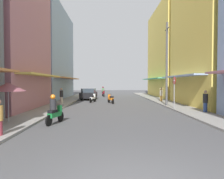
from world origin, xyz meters
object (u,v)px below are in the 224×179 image
Objects in this scene: motorbike_green at (55,111)px; pedestrian_far at (205,102)px; pedestrian_crossing at (161,94)px; vendor_umbrella at (8,87)px; utility_pole at (167,64)px; motorbike_maroon at (103,92)px; parked_car at (89,94)px; pedestrian_foreground at (61,96)px; street_sign_no_entry at (174,89)px; motorbike_orange at (111,99)px; motorbike_white at (93,98)px.

pedestrian_far is at bearing 19.72° from motorbike_green.
pedestrian_crossing is 16.43m from vendor_umbrella.
utility_pole is (-0.59, -4.20, 2.96)m from pedestrian_crossing.
vendor_umbrella is (-11.12, -12.05, 1.01)m from pedestrian_crossing.
utility_pole is at bearing -66.11° from motorbike_maroon.
motorbike_green is at bearing -90.88° from parked_car.
pedestrian_foreground reaches higher than motorbike_green.
street_sign_no_entry is at bearing -95.92° from pedestrian_crossing.
pedestrian_foreground is (-3.80, -12.28, 0.13)m from motorbike_maroon.
pedestrian_foreground reaches higher than motorbike_maroon.
motorbike_green reaches higher than motorbike_orange.
utility_pole is (10.00, -1.73, 3.07)m from pedestrian_foreground.
motorbike_green is at bearing -105.79° from motorbike_orange.
motorbike_orange is 0.66× the size of street_sign_no_entry.
motorbike_white is 12.10m from pedestrian_far.
utility_pole is 2.89× the size of street_sign_no_entry.
vendor_umbrella reaches higher than motorbike_green.
motorbike_orange is at bearing 74.21° from motorbike_green.
motorbike_white is at bearing -77.64° from parked_car.
pedestrian_crossing reaches higher than motorbike_maroon.
utility_pole is at bearing 43.57° from motorbike_green.
vendor_umbrella is at bearing -101.21° from motorbike_maroon.
motorbike_maroon is at bearing 78.79° from vendor_umbrella.
motorbike_orange is 11.05m from motorbike_maroon.
pedestrian_foreground is at bearing -166.91° from pedestrian_crossing.
utility_pole reaches higher than motorbike_orange.
parked_car is (-0.83, 3.80, 0.24)m from motorbike_white.
vendor_umbrella is (-4.33, -21.86, 1.26)m from motorbike_maroon.
motorbike_maroon reaches higher than parked_car.
parked_car is 16.12m from vendor_umbrella.
motorbike_orange is 7.51m from street_sign_no_entry.
motorbike_white is 0.80× the size of vendor_umbrella.
parked_car is at bearing 155.85° from pedestrian_crossing.
motorbike_white is 0.66× the size of street_sign_no_entry.
parked_car is at bearing 134.64° from utility_pole.
motorbike_green is 14.81m from pedestrian_crossing.
pedestrian_far is (7.74, -18.29, 0.12)m from motorbike_maroon.
pedestrian_far reaches higher than motorbike_green.
street_sign_no_entry reaches higher than motorbike_orange.
motorbike_orange is 2.31m from motorbike_white.
pedestrian_crossing is 6.73m from street_sign_no_entry.
motorbike_maroon is at bearing 110.34° from street_sign_no_entry.
motorbike_green is at bearing 2.37° from vendor_umbrella.
motorbike_white is (-1.97, 1.20, 0.00)m from motorbike_orange.
street_sign_no_entry is (5.01, -5.47, 1.21)m from motorbike_orange.
pedestrian_crossing is at bearing -24.15° from parked_car.
utility_pole is at bearing -45.36° from parked_car.
motorbike_green is at bearing -136.43° from utility_pole.
motorbike_maroon reaches higher than motorbike_orange.
pedestrian_foreground is (-1.85, 9.49, 0.13)m from motorbike_green.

